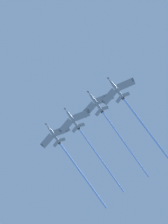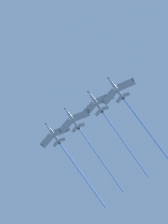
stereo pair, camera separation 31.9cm
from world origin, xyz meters
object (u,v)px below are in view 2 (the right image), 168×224
(jet_inner_left, at_px, (106,117))
(jet_centre, at_px, (83,134))
(jet_inner_right, at_px, (67,154))
(jet_far_left, at_px, (130,108))

(jet_inner_left, height_order, jet_centre, jet_inner_left)
(jet_centre, bearing_deg, jet_inner_left, -170.16)
(jet_inner_left, bearing_deg, jet_inner_right, 3.21)
(jet_inner_right, bearing_deg, jet_far_left, -170.45)
(jet_centre, relative_size, jet_inner_right, 0.96)
(jet_inner_left, height_order, jet_inner_right, jet_inner_left)
(jet_far_left, distance_m, jet_inner_left, 13.62)
(jet_far_left, height_order, jet_centre, jet_centre)
(jet_inner_right, bearing_deg, jet_inner_left, -176.79)
(jet_far_left, xyz_separation_m, jet_inner_right, (42.20, 7.10, -0.30))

